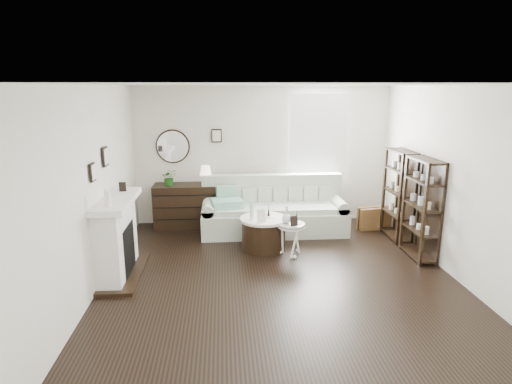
{
  "coord_description": "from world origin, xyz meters",
  "views": [
    {
      "loc": [
        -0.78,
        -5.61,
        2.67
      ],
      "look_at": [
        -0.28,
        0.8,
        1.09
      ],
      "focal_mm": 30.0,
      "sensor_mm": 36.0,
      "label": 1
    }
  ],
  "objects": [
    {
      "name": "room",
      "position": [
        0.73,
        2.7,
        1.6
      ],
      "size": [
        5.5,
        5.5,
        5.5
      ],
      "color": "black",
      "rests_on": "ground"
    },
    {
      "name": "fireplace",
      "position": [
        -2.32,
        0.3,
        0.54
      ],
      "size": [
        0.5,
        1.4,
        1.84
      ],
      "color": "white",
      "rests_on": "ground"
    },
    {
      "name": "shelf_unit_far",
      "position": [
        2.33,
        1.55,
        0.8
      ],
      "size": [
        0.3,
        0.8,
        1.6
      ],
      "color": "black",
      "rests_on": "ground"
    },
    {
      "name": "shelf_unit_near",
      "position": [
        2.33,
        0.65,
        0.8
      ],
      "size": [
        0.3,
        0.8,
        1.6
      ],
      "color": "black",
      "rests_on": "ground"
    },
    {
      "name": "sofa",
      "position": [
        0.15,
        2.08,
        0.34
      ],
      "size": [
        2.68,
        0.93,
        1.04
      ],
      "color": "beige",
      "rests_on": "ground"
    },
    {
      "name": "quilt",
      "position": [
        -0.73,
        1.95,
        0.61
      ],
      "size": [
        0.63,
        0.55,
        0.14
      ],
      "primitive_type": "cube",
      "rotation": [
        0.0,
        0.0,
        0.2
      ],
      "color": "#2A9C75",
      "rests_on": "sofa"
    },
    {
      "name": "suitcase",
      "position": [
        2.1,
        2.06,
        0.21
      ],
      "size": [
        0.66,
        0.32,
        0.42
      ],
      "primitive_type": "cube",
      "rotation": [
        0.0,
        0.0,
        0.17
      ],
      "color": "brown",
      "rests_on": "ground"
    },
    {
      "name": "dresser",
      "position": [
        -1.49,
        2.47,
        0.42
      ],
      "size": [
        1.27,
        0.54,
        0.85
      ],
      "color": "black",
      "rests_on": "ground"
    },
    {
      "name": "table_lamp",
      "position": [
        -1.12,
        2.47,
        1.03
      ],
      "size": [
        0.26,
        0.26,
        0.36
      ],
      "primitive_type": null,
      "rotation": [
        0.0,
        0.0,
        -0.18
      ],
      "color": "white",
      "rests_on": "dresser"
    },
    {
      "name": "potted_plant",
      "position": [
        -1.81,
        2.42,
        1.0
      ],
      "size": [
        0.33,
        0.3,
        0.31
      ],
      "primitive_type": "imported",
      "rotation": [
        0.0,
        0.0,
        0.24
      ],
      "color": "#1B5618",
      "rests_on": "dresser"
    },
    {
      "name": "drum_table",
      "position": [
        -0.13,
        1.16,
        0.28
      ],
      "size": [
        0.79,
        0.79,
        0.55
      ],
      "rotation": [
        0.0,
        0.0,
        0.38
      ],
      "color": "black",
      "rests_on": "ground"
    },
    {
      "name": "pedestal_table",
      "position": [
        0.3,
        0.87,
        0.49
      ],
      "size": [
        0.45,
        0.45,
        0.54
      ],
      "rotation": [
        0.0,
        0.0,
        0.2
      ],
      "color": "silver",
      "rests_on": "ground"
    },
    {
      "name": "eiffel_drum",
      "position": [
        -0.04,
        1.22,
        0.64
      ],
      "size": [
        0.12,
        0.12,
        0.19
      ],
      "primitive_type": null,
      "rotation": [
        0.0,
        0.0,
        0.12
      ],
      "color": "black",
      "rests_on": "drum_table"
    },
    {
      "name": "bottle_drum",
      "position": [
        -0.32,
        1.07,
        0.71
      ],
      "size": [
        0.07,
        0.07,
        0.32
      ],
      "primitive_type": "cylinder",
      "color": "silver",
      "rests_on": "drum_table"
    },
    {
      "name": "card_frame_drum",
      "position": [
        -0.18,
        0.96,
        0.65
      ],
      "size": [
        0.16,
        0.1,
        0.2
      ],
      "primitive_type": "cube",
      "rotation": [
        -0.21,
        0.0,
        0.32
      ],
      "color": "silver",
      "rests_on": "drum_table"
    },
    {
      "name": "eiffel_ped",
      "position": [
        0.38,
        0.9,
        0.63
      ],
      "size": [
        0.13,
        0.13,
        0.19
      ],
      "primitive_type": null,
      "rotation": [
        0.0,
        0.0,
        -0.21
      ],
      "color": "black",
      "rests_on": "pedestal_table"
    },
    {
      "name": "flask_ped",
      "position": [
        0.22,
        0.89,
        0.68
      ],
      "size": [
        0.15,
        0.15,
        0.28
      ],
      "primitive_type": null,
      "color": "silver",
      "rests_on": "pedestal_table"
    },
    {
      "name": "card_frame_ped",
      "position": [
        0.31,
        0.75,
        0.62
      ],
      "size": [
        0.13,
        0.08,
        0.16
      ],
      "primitive_type": "cube",
      "rotation": [
        -0.21,
        0.0,
        0.26
      ],
      "color": "black",
      "rests_on": "pedestal_table"
    }
  ]
}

